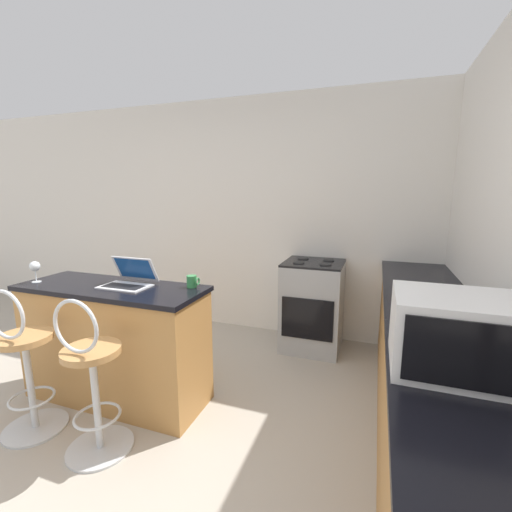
% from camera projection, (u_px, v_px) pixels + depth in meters
% --- Properties ---
extents(ground_plane, '(20.00, 20.00, 0.00)m').
position_uv_depth(ground_plane, '(68.00, 489.00, 1.86)').
color(ground_plane, '#ADA393').
extents(wall_back, '(12.00, 0.06, 2.60)m').
position_uv_depth(wall_back, '(239.00, 217.00, 3.93)').
color(wall_back, silver).
rests_on(wall_back, ground_plane).
extents(breakfast_bar, '(1.43, 0.52, 0.90)m').
position_uv_depth(breakfast_bar, '(115.00, 343.00, 2.62)').
color(breakfast_bar, '#B27C42').
rests_on(breakfast_bar, ground_plane).
extents(counter_right, '(0.58, 3.00, 0.90)m').
position_uv_depth(counter_right, '(430.00, 382.00, 2.07)').
color(counter_right, '#B27C42').
rests_on(counter_right, ground_plane).
extents(bar_stool_near, '(0.40, 0.40, 1.01)m').
position_uv_depth(bar_stool_near, '(25.00, 365.00, 2.23)').
color(bar_stool_near, silver).
rests_on(bar_stool_near, ground_plane).
extents(bar_stool_far, '(0.40, 0.40, 1.01)m').
position_uv_depth(bar_stool_far, '(92.00, 381.00, 2.05)').
color(bar_stool_far, silver).
rests_on(bar_stool_far, ground_plane).
extents(laptop, '(0.35, 0.28, 0.21)m').
position_uv_depth(laptop, '(129.00, 278.00, 2.54)').
color(laptop, silver).
rests_on(laptop, breakfast_bar).
extents(microwave, '(0.48, 0.38, 0.30)m').
position_uv_depth(microwave, '(460.00, 335.00, 1.30)').
color(microwave, white).
rests_on(microwave, counter_right).
extents(toaster, '(0.25, 0.27, 0.18)m').
position_uv_depth(toaster, '(441.00, 306.00, 1.82)').
color(toaster, '#9EA3A8').
rests_on(toaster, counter_right).
extents(stove_range, '(0.58, 0.56, 0.91)m').
position_uv_depth(stove_range, '(312.00, 305.00, 3.48)').
color(stove_range, '#9EA3A8').
rests_on(stove_range, ground_plane).
extents(wine_glass_tall, '(0.08, 0.08, 0.16)m').
position_uv_depth(wine_glass_tall, '(35.00, 267.00, 2.61)').
color(wine_glass_tall, silver).
rests_on(wine_glass_tall, breakfast_bar).
extents(mug_green, '(0.09, 0.07, 0.09)m').
position_uv_depth(mug_green, '(192.00, 281.00, 2.49)').
color(mug_green, '#338447').
rests_on(mug_green, breakfast_bar).
extents(mug_white, '(0.10, 0.08, 0.09)m').
position_uv_depth(mug_white, '(457.00, 299.00, 2.07)').
color(mug_white, white).
rests_on(mug_white, counter_right).
extents(mug_red, '(0.10, 0.08, 0.10)m').
position_uv_depth(mug_red, '(401.00, 292.00, 2.20)').
color(mug_red, red).
rests_on(mug_red, counter_right).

